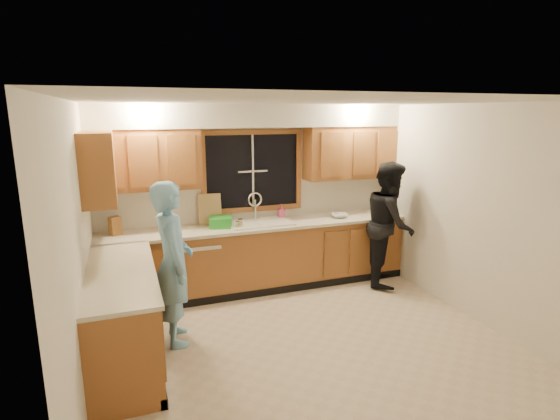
# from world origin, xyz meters

# --- Properties ---
(floor) EXTENTS (4.20, 4.20, 0.00)m
(floor) POSITION_xyz_m (0.00, 0.00, 0.00)
(floor) COLOR beige
(floor) RESTS_ON ground
(ceiling) EXTENTS (4.20, 4.20, 0.00)m
(ceiling) POSITION_xyz_m (0.00, 0.00, 2.50)
(ceiling) COLOR silver
(wall_back) EXTENTS (4.20, 0.00, 4.20)m
(wall_back) POSITION_xyz_m (0.00, 1.90, 1.25)
(wall_back) COLOR silver
(wall_back) RESTS_ON ground
(wall_left) EXTENTS (0.00, 3.80, 3.80)m
(wall_left) POSITION_xyz_m (-2.10, 0.00, 1.25)
(wall_left) COLOR silver
(wall_left) RESTS_ON ground
(wall_right) EXTENTS (0.00, 3.80, 3.80)m
(wall_right) POSITION_xyz_m (2.10, 0.00, 1.25)
(wall_right) COLOR silver
(wall_right) RESTS_ON ground
(base_cabinets_back) EXTENTS (4.20, 0.60, 0.88)m
(base_cabinets_back) POSITION_xyz_m (0.00, 1.60, 0.44)
(base_cabinets_back) COLOR #9E5F2E
(base_cabinets_back) RESTS_ON ground
(base_cabinets_left) EXTENTS (0.60, 1.90, 0.88)m
(base_cabinets_left) POSITION_xyz_m (-1.80, 0.35, 0.44)
(base_cabinets_left) COLOR #9E5F2E
(base_cabinets_left) RESTS_ON ground
(countertop_back) EXTENTS (4.20, 0.63, 0.04)m
(countertop_back) POSITION_xyz_m (0.00, 1.58, 0.90)
(countertop_back) COLOR beige
(countertop_back) RESTS_ON base_cabinets_back
(countertop_left) EXTENTS (0.63, 1.90, 0.04)m
(countertop_left) POSITION_xyz_m (-1.79, 0.35, 0.90)
(countertop_left) COLOR beige
(countertop_left) RESTS_ON base_cabinets_left
(upper_cabinets_left) EXTENTS (1.35, 0.33, 0.75)m
(upper_cabinets_left) POSITION_xyz_m (-1.43, 1.73, 1.83)
(upper_cabinets_left) COLOR #9E5F2E
(upper_cabinets_left) RESTS_ON wall_back
(upper_cabinets_right) EXTENTS (1.35, 0.33, 0.75)m
(upper_cabinets_right) POSITION_xyz_m (1.43, 1.73, 1.83)
(upper_cabinets_right) COLOR #9E5F2E
(upper_cabinets_right) RESTS_ON wall_back
(upper_cabinets_return) EXTENTS (0.33, 0.90, 0.75)m
(upper_cabinets_return) POSITION_xyz_m (-1.94, 1.12, 1.83)
(upper_cabinets_return) COLOR #9E5F2E
(upper_cabinets_return) RESTS_ON wall_left
(soffit) EXTENTS (4.20, 0.35, 0.30)m
(soffit) POSITION_xyz_m (0.00, 1.72, 2.35)
(soffit) COLOR silver
(soffit) RESTS_ON wall_back
(window_frame) EXTENTS (1.44, 0.03, 1.14)m
(window_frame) POSITION_xyz_m (0.00, 1.89, 1.60)
(window_frame) COLOR black
(window_frame) RESTS_ON wall_back
(sink) EXTENTS (0.86, 0.52, 0.57)m
(sink) POSITION_xyz_m (0.00, 1.60, 0.86)
(sink) COLOR white
(sink) RESTS_ON countertop_back
(dishwasher) EXTENTS (0.60, 0.56, 0.82)m
(dishwasher) POSITION_xyz_m (-0.85, 1.59, 0.41)
(dishwasher) COLOR silver
(dishwasher) RESTS_ON floor
(stove) EXTENTS (0.58, 0.75, 0.90)m
(stove) POSITION_xyz_m (-1.80, -0.22, 0.45)
(stove) COLOR silver
(stove) RESTS_ON floor
(man) EXTENTS (0.41, 0.63, 1.73)m
(man) POSITION_xyz_m (-1.27, 0.54, 0.87)
(man) COLOR #75B1DE
(man) RESTS_ON floor
(woman) EXTENTS (1.01, 1.07, 1.74)m
(woman) POSITION_xyz_m (1.77, 1.16, 0.87)
(woman) COLOR black
(woman) RESTS_ON floor
(knife_block) EXTENTS (0.16, 0.15, 0.23)m
(knife_block) POSITION_xyz_m (-1.83, 1.69, 1.03)
(knife_block) COLOR #995C2A
(knife_block) RESTS_ON countertop_back
(cutting_board) EXTENTS (0.32, 0.13, 0.41)m
(cutting_board) POSITION_xyz_m (-0.63, 1.82, 1.13)
(cutting_board) COLOR tan
(cutting_board) RESTS_ON countertop_back
(dish_crate) EXTENTS (0.34, 0.33, 0.13)m
(dish_crate) POSITION_xyz_m (-0.53, 1.62, 0.99)
(dish_crate) COLOR #259028
(dish_crate) RESTS_ON countertop_back
(soap_bottle) EXTENTS (0.09, 0.10, 0.21)m
(soap_bottle) POSITION_xyz_m (0.39, 1.78, 1.02)
(soap_bottle) COLOR #D6517B
(soap_bottle) RESTS_ON countertop_back
(bowl) EXTENTS (0.26, 0.26, 0.06)m
(bowl) POSITION_xyz_m (1.19, 1.56, 0.95)
(bowl) COLOR silver
(bowl) RESTS_ON countertop_back
(can_left) EXTENTS (0.07, 0.07, 0.11)m
(can_left) POSITION_xyz_m (-0.34, 1.42, 0.97)
(can_left) COLOR beige
(can_left) RESTS_ON countertop_back
(can_right) EXTENTS (0.08, 0.08, 0.12)m
(can_right) POSITION_xyz_m (-0.30, 1.46, 0.98)
(can_right) COLOR beige
(can_right) RESTS_ON countertop_back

